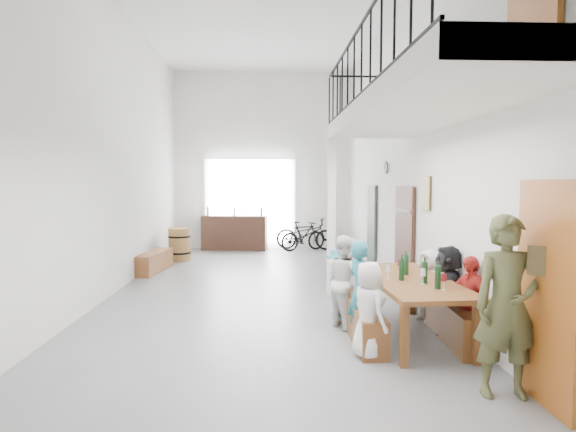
{
  "coord_description": "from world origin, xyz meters",
  "views": [
    {
      "loc": [
        0.12,
        -9.16,
        2.07
      ],
      "look_at": [
        0.5,
        -0.5,
        1.47
      ],
      "focal_mm": 30.0,
      "sensor_mm": 36.0,
      "label": 1
    }
  ],
  "objects_px": {
    "tasting_table": "(409,285)",
    "bench_inner": "(361,319)",
    "bicycle_near": "(306,234)",
    "serving_counter": "(235,233)",
    "side_bench": "(154,262)",
    "host_standing": "(507,306)",
    "oak_barrel": "(180,244)"
  },
  "relations": [
    {
      "from": "tasting_table",
      "to": "bench_inner",
      "type": "distance_m",
      "value": 0.8
    },
    {
      "from": "bicycle_near",
      "to": "serving_counter",
      "type": "bearing_deg",
      "value": 101.07
    },
    {
      "from": "bench_inner",
      "to": "serving_counter",
      "type": "xyz_separation_m",
      "value": [
        -2.26,
        8.47,
        0.29
      ]
    },
    {
      "from": "bicycle_near",
      "to": "side_bench",
      "type": "bearing_deg",
      "value": 145.67
    },
    {
      "from": "tasting_table",
      "to": "serving_counter",
      "type": "xyz_separation_m",
      "value": [
        -2.91,
        8.52,
        -0.18
      ]
    },
    {
      "from": "bench_inner",
      "to": "side_bench",
      "type": "distance_m",
      "value": 6.23
    },
    {
      "from": "bench_inner",
      "to": "serving_counter",
      "type": "relative_size",
      "value": 1.0
    },
    {
      "from": "host_standing",
      "to": "tasting_table",
      "type": "bearing_deg",
      "value": 105.94
    },
    {
      "from": "serving_counter",
      "to": "bench_inner",
      "type": "bearing_deg",
      "value": -67.16
    },
    {
      "from": "side_bench",
      "to": "bicycle_near",
      "type": "relative_size",
      "value": 0.88
    },
    {
      "from": "side_bench",
      "to": "bicycle_near",
      "type": "bearing_deg",
      "value": 42.55
    },
    {
      "from": "tasting_table",
      "to": "side_bench",
      "type": "height_order",
      "value": "tasting_table"
    },
    {
      "from": "tasting_table",
      "to": "side_bench",
      "type": "distance_m",
      "value": 6.71
    },
    {
      "from": "side_bench",
      "to": "host_standing",
      "type": "relative_size",
      "value": 0.92
    },
    {
      "from": "bench_inner",
      "to": "serving_counter",
      "type": "distance_m",
      "value": 8.77
    },
    {
      "from": "bench_inner",
      "to": "host_standing",
      "type": "bearing_deg",
      "value": -60.45
    },
    {
      "from": "oak_barrel",
      "to": "bicycle_near",
      "type": "xyz_separation_m",
      "value": [
        3.52,
        1.96,
        0.06
      ]
    },
    {
      "from": "side_bench",
      "to": "serving_counter",
      "type": "height_order",
      "value": "serving_counter"
    },
    {
      "from": "tasting_table",
      "to": "host_standing",
      "type": "height_order",
      "value": "host_standing"
    },
    {
      "from": "oak_barrel",
      "to": "host_standing",
      "type": "xyz_separation_m",
      "value": [
        4.63,
        -8.31,
        0.45
      ]
    },
    {
      "from": "side_bench",
      "to": "host_standing",
      "type": "xyz_separation_m",
      "value": [
        4.94,
        -6.76,
        0.66
      ]
    },
    {
      "from": "tasting_table",
      "to": "bicycle_near",
      "type": "xyz_separation_m",
      "value": [
        -0.7,
        8.44,
        -0.22
      ]
    },
    {
      "from": "oak_barrel",
      "to": "serving_counter",
      "type": "bearing_deg",
      "value": 57.06
    },
    {
      "from": "side_bench",
      "to": "oak_barrel",
      "type": "height_order",
      "value": "oak_barrel"
    },
    {
      "from": "tasting_table",
      "to": "side_bench",
      "type": "bearing_deg",
      "value": 130.11
    },
    {
      "from": "tasting_table",
      "to": "bench_inner",
      "type": "bearing_deg",
      "value": 172.56
    },
    {
      "from": "tasting_table",
      "to": "serving_counter",
      "type": "distance_m",
      "value": 9.0
    },
    {
      "from": "host_standing",
      "to": "bicycle_near",
      "type": "distance_m",
      "value": 10.34
    },
    {
      "from": "serving_counter",
      "to": "host_standing",
      "type": "bearing_deg",
      "value": -64.4
    },
    {
      "from": "tasting_table",
      "to": "serving_counter",
      "type": "relative_size",
      "value": 1.26
    },
    {
      "from": "serving_counter",
      "to": "side_bench",
      "type": "bearing_deg",
      "value": -106.47
    },
    {
      "from": "oak_barrel",
      "to": "bicycle_near",
      "type": "height_order",
      "value": "bicycle_near"
    }
  ]
}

